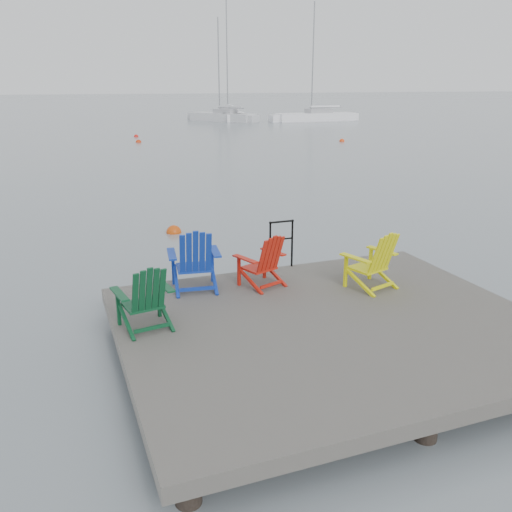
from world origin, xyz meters
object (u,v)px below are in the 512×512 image
object	(u,v)px
chair_green	(145,297)
sailboat_far	(315,117)
chair_blue	(195,259)
buoy_a	(174,233)
handrail	(281,240)
chair_red	(264,260)
sailboat_mid	(229,115)
sailboat_near	(223,117)
buoy_b	(139,142)
buoy_c	(342,141)
chair_yellow	(374,260)
buoy_d	(136,137)

from	to	relation	value
chair_green	sailboat_far	distance (m)	51.79
chair_blue	sailboat_far	size ratio (longest dim) A/B	0.09
buoy_a	chair_blue	bearing A→B (deg)	-98.65
chair_green	buoy_a	distance (m)	7.03
handrail	chair_red	distance (m)	1.04
sailboat_mid	chair_green	bearing A→B (deg)	-99.05
sailboat_near	sailboat_far	size ratio (longest dim) A/B	0.88
handrail	chair_blue	distance (m)	1.86
buoy_b	buoy_c	xyz separation A→B (m)	(13.03, -4.26, 0.00)
chair_green	sailboat_near	xyz separation A→B (m)	(16.37, 48.43, -0.63)
buoy_a	sailboat_near	bearing A→B (deg)	70.82
handrail	chair_yellow	world-z (taller)	chair_yellow
sailboat_near	sailboat_mid	xyz separation A→B (m)	(1.75, 3.42, -0.00)
chair_green	buoy_b	size ratio (longest dim) A/B	2.54
sailboat_near	buoy_b	world-z (taller)	sailboat_near
chair_red	sailboat_far	distance (m)	49.92
handrail	buoy_b	bearing A→B (deg)	86.18
buoy_a	buoy_c	bearing A→B (deg)	50.33
chair_yellow	sailboat_near	xyz separation A→B (m)	(12.56, 48.20, -0.64)
chair_red	chair_yellow	size ratio (longest dim) A/B	0.92
chair_yellow	buoy_b	world-z (taller)	chair_yellow
handrail	chair_green	world-z (taller)	chair_green
handrail	sailboat_near	size ratio (longest dim) A/B	0.09
sailboat_far	buoy_a	xyz separation A→B (m)	(-23.56, -38.41, -0.36)
sailboat_near	buoy_d	world-z (taller)	sailboat_near
chair_blue	chair_red	world-z (taller)	chair_blue
chair_blue	sailboat_mid	xyz separation A→B (m)	(17.10, 50.64, -0.68)
handrail	chair_blue	size ratio (longest dim) A/B	0.85
sailboat_mid	buoy_c	xyz separation A→B (m)	(-0.40, -26.01, -0.35)
chair_green	sailboat_mid	xyz separation A→B (m)	(18.12, 51.85, -0.63)
sailboat_far	chair_blue	bearing A→B (deg)	150.01
handrail	chair_red	xyz separation A→B (m)	(-0.66, -0.79, -0.08)
sailboat_far	buoy_b	world-z (taller)	sailboat_far
sailboat_near	buoy_b	distance (m)	21.74
chair_blue	buoy_c	size ratio (longest dim) A/B	2.94
chair_yellow	sailboat_near	world-z (taller)	sailboat_near
handrail	chair_blue	world-z (taller)	chair_blue
sailboat_mid	buoy_b	distance (m)	25.56
handrail	buoy_d	distance (m)	32.50
chair_blue	sailboat_near	xyz separation A→B (m)	(15.35, 47.22, -0.68)
sailboat_mid	buoy_c	world-z (taller)	sailboat_mid
chair_red	buoy_d	xyz separation A→B (m)	(3.04, 33.19, -0.96)
buoy_b	chair_yellow	bearing A→B (deg)	-91.69
sailboat_near	buoy_d	distance (m)	18.14
chair_yellow	sailboat_far	bearing A→B (deg)	47.24
chair_green	buoy_c	size ratio (longest dim) A/B	2.65
chair_yellow	sailboat_mid	xyz separation A→B (m)	(14.30, 51.61, -0.64)
chair_red	buoy_c	world-z (taller)	chair_red
sailboat_mid	chair_yellow	bearing A→B (deg)	-95.28
chair_blue	chair_red	xyz separation A→B (m)	(1.12, -0.24, -0.07)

